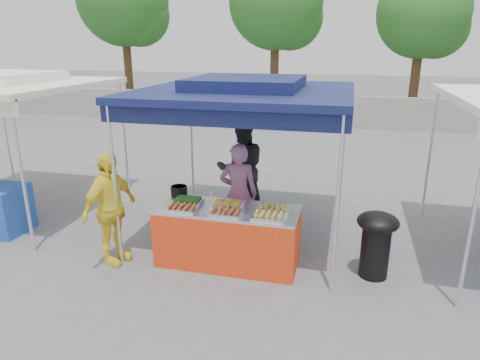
% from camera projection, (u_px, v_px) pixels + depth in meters
% --- Properties ---
extents(ground_plane, '(80.00, 80.00, 0.00)m').
position_uv_depth(ground_plane, '(230.00, 259.00, 6.36)').
color(ground_plane, slate).
extents(back_wall, '(40.00, 0.25, 1.20)m').
position_uv_depth(back_wall, '(307.00, 111.00, 16.32)').
color(back_wall, gray).
rests_on(back_wall, ground_plane).
extents(main_canopy, '(3.20, 3.20, 2.57)m').
position_uv_depth(main_canopy, '(246.00, 91.00, 6.53)').
color(main_canopy, silver).
rests_on(main_canopy, ground_plane).
extents(tree_0, '(4.01, 4.01, 6.88)m').
position_uv_depth(tree_0, '(127.00, 4.00, 18.81)').
color(tree_0, '#49321C').
rests_on(tree_0, ground_plane).
extents(tree_1, '(3.83, 3.82, 6.57)m').
position_uv_depth(tree_1, '(280.00, 6.00, 17.35)').
color(tree_1, '#49321C').
rests_on(tree_1, ground_plane).
extents(tree_2, '(3.48, 3.42, 5.88)m').
position_uv_depth(tree_2, '(426.00, 17.00, 16.21)').
color(tree_2, '#49321C').
rests_on(tree_2, ground_plane).
extents(vendor_table, '(2.00, 0.80, 0.85)m').
position_uv_depth(vendor_table, '(228.00, 236.00, 6.13)').
color(vendor_table, red).
rests_on(vendor_table, ground_plane).
extents(food_tray_fl, '(0.42, 0.30, 0.07)m').
position_uv_depth(food_tray_fl, '(182.00, 208.00, 5.92)').
color(food_tray_fl, white).
rests_on(food_tray_fl, vendor_table).
extents(food_tray_fm, '(0.42, 0.30, 0.07)m').
position_uv_depth(food_tray_fm, '(226.00, 213.00, 5.76)').
color(food_tray_fm, white).
rests_on(food_tray_fm, vendor_table).
extents(food_tray_fr, '(0.42, 0.30, 0.07)m').
position_uv_depth(food_tray_fr, '(268.00, 216.00, 5.63)').
color(food_tray_fr, white).
rests_on(food_tray_fr, vendor_table).
extents(food_tray_bl, '(0.42, 0.30, 0.07)m').
position_uv_depth(food_tray_bl, '(188.00, 201.00, 6.20)').
color(food_tray_bl, white).
rests_on(food_tray_bl, vendor_table).
extents(food_tray_bm, '(0.42, 0.30, 0.07)m').
position_uv_depth(food_tray_bm, '(227.00, 204.00, 6.08)').
color(food_tray_bm, white).
rests_on(food_tray_bm, vendor_table).
extents(food_tray_br, '(0.42, 0.30, 0.07)m').
position_uv_depth(food_tray_br, '(274.00, 208.00, 5.91)').
color(food_tray_br, white).
rests_on(food_tray_br, vendor_table).
extents(cooking_pot, '(0.25, 0.25, 0.15)m').
position_uv_depth(cooking_pot, '(179.00, 191.00, 6.50)').
color(cooking_pot, black).
rests_on(cooking_pot, vendor_table).
extents(skewer_cup, '(0.07, 0.07, 0.09)m').
position_uv_depth(skewer_cup, '(211.00, 208.00, 5.89)').
color(skewer_cup, silver).
rests_on(skewer_cup, vendor_table).
extents(wok_burner, '(0.55, 0.55, 0.93)m').
position_uv_depth(wok_burner, '(376.00, 239.00, 5.74)').
color(wok_burner, black).
rests_on(wok_burner, ground_plane).
extents(crate_left, '(0.51, 0.36, 0.31)m').
position_uv_depth(crate_left, '(210.00, 231.00, 6.92)').
color(crate_left, '#1635B8').
rests_on(crate_left, ground_plane).
extents(crate_right, '(0.50, 0.35, 0.30)m').
position_uv_depth(crate_right, '(250.00, 234.00, 6.85)').
color(crate_right, '#1635B8').
rests_on(crate_right, ground_plane).
extents(crate_stacked, '(0.48, 0.34, 0.29)m').
position_uv_depth(crate_stacked, '(250.00, 217.00, 6.76)').
color(crate_stacked, '#1635B8').
rests_on(crate_stacked, crate_right).
extents(vendor_woman, '(0.65, 0.47, 1.63)m').
position_uv_depth(vendor_woman, '(238.00, 194.00, 6.68)').
color(vendor_woman, '#9C638C').
rests_on(vendor_woman, ground_plane).
extents(helper_man, '(1.09, 0.99, 1.84)m').
position_uv_depth(helper_man, '(241.00, 169.00, 7.64)').
color(helper_man, '#222227').
rests_on(helper_man, ground_plane).
extents(customer_person, '(0.63, 1.04, 1.65)m').
position_uv_depth(customer_person, '(110.00, 209.00, 6.04)').
color(customer_person, yellow).
rests_on(customer_person, ground_plane).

